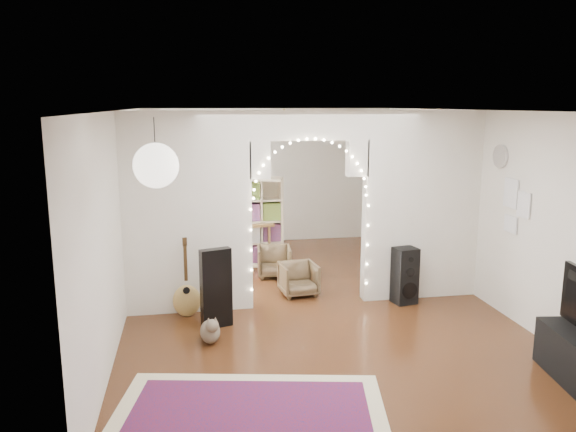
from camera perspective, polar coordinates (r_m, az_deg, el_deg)
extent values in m
plane|color=black|center=(8.11, 2.04, -8.75)|extent=(7.50, 7.50, 0.00)
cube|color=white|center=(7.62, 2.19, 10.69)|extent=(5.00, 7.50, 0.02)
cube|color=silver|center=(11.40, -1.88, 4.09)|extent=(5.00, 0.02, 2.70)
cube|color=silver|center=(4.28, 12.90, -8.50)|extent=(5.00, 0.02, 2.70)
cube|color=silver|center=(7.63, -16.55, 0.03)|extent=(0.02, 7.50, 2.70)
cube|color=silver|center=(8.63, 18.56, 1.17)|extent=(0.02, 7.50, 2.70)
cube|color=silver|center=(7.58, -10.16, 0.25)|extent=(1.70, 0.20, 2.70)
cube|color=silver|center=(8.26, 13.38, 1.02)|extent=(1.70, 0.20, 2.70)
cube|color=silver|center=(7.63, 2.18, 9.18)|extent=(1.60, 0.20, 0.40)
cube|color=white|center=(9.37, -15.25, 3.05)|extent=(0.04, 1.20, 1.40)
cylinder|color=white|center=(8.01, 20.82, 5.69)|extent=(0.03, 0.31, 0.31)
sphere|color=white|center=(5.08, -13.27, 5.01)|extent=(0.40, 0.40, 0.40)
cube|color=maroon|center=(5.28, -4.11, -20.37)|extent=(2.81, 2.32, 0.02)
cube|color=black|center=(7.16, -7.32, -7.28)|extent=(0.41, 0.24, 1.02)
ellipsoid|color=#B08D46|center=(7.59, -10.28, -7.30)|extent=(0.39, 0.22, 0.44)
cube|color=black|center=(7.48, -10.38, -4.63)|extent=(0.05, 0.04, 0.50)
cube|color=black|center=(7.41, -10.46, -2.59)|extent=(0.06, 0.04, 0.11)
ellipsoid|color=brown|center=(6.85, -7.91, -11.55)|extent=(0.28, 0.40, 0.27)
sphere|color=brown|center=(6.66, -7.71, -11.00)|extent=(0.17, 0.17, 0.15)
cone|color=brown|center=(6.63, -8.07, -10.39)|extent=(0.05, 0.05, 0.06)
cone|color=brown|center=(6.63, -7.39, -10.36)|extent=(0.05, 0.05, 0.06)
cylinder|color=brown|center=(7.07, -8.17, -11.59)|extent=(0.07, 0.25, 0.08)
cube|color=black|center=(8.14, 11.77, -5.94)|extent=(0.36, 0.32, 0.80)
cylinder|color=black|center=(8.08, 12.26, -7.41)|extent=(0.23, 0.06, 0.23)
cylinder|color=black|center=(8.00, 12.34, -5.59)|extent=(0.13, 0.04, 0.13)
cylinder|color=black|center=(7.95, 12.39, -4.36)|extent=(0.07, 0.03, 0.07)
cube|color=black|center=(6.57, 27.25, -12.68)|extent=(0.54, 1.05, 0.50)
cube|color=beige|center=(9.82, -4.97, -0.54)|extent=(1.55, 0.81, 1.55)
cube|color=brown|center=(9.93, -5.28, -0.67)|extent=(1.27, 0.91, 0.05)
cylinder|color=brown|center=(9.63, -7.95, -3.41)|extent=(0.05, 0.05, 0.70)
cylinder|color=brown|center=(9.81, -1.92, -3.04)|extent=(0.05, 0.05, 0.70)
cylinder|color=brown|center=(10.25, -8.43, -2.53)|extent=(0.05, 0.05, 0.70)
cylinder|color=brown|center=(10.42, -2.74, -2.19)|extent=(0.05, 0.05, 0.70)
imported|color=silver|center=(9.90, -5.29, 0.01)|extent=(0.20, 0.20, 0.19)
imported|color=brown|center=(9.22, -1.41, -4.64)|extent=(0.58, 0.60, 0.50)
imported|color=brown|center=(8.35, 1.09, -6.41)|extent=(0.57, 0.58, 0.48)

